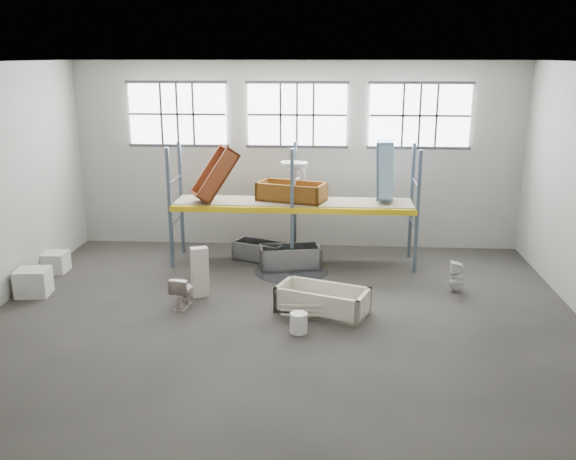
# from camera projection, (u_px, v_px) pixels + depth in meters

# --- Properties ---
(floor) EXTENTS (12.00, 10.00, 0.10)m
(floor) POSITION_uv_depth(u_px,v_px,m) (283.00, 318.00, 12.81)
(floor) COLOR #47433D
(floor) RESTS_ON ground
(ceiling) EXTENTS (12.00, 10.00, 0.10)m
(ceiling) POSITION_uv_depth(u_px,v_px,m) (282.00, 59.00, 11.44)
(ceiling) COLOR silver
(ceiling) RESTS_ON ground
(wall_back) EXTENTS (12.00, 0.10, 5.00)m
(wall_back) POSITION_uv_depth(u_px,v_px,m) (297.00, 156.00, 16.98)
(wall_back) COLOR #A5A498
(wall_back) RESTS_ON ground
(wall_front) EXTENTS (12.00, 0.10, 5.00)m
(wall_front) POSITION_uv_depth(u_px,v_px,m) (249.00, 290.00, 7.28)
(wall_front) COLOR #B7B6A9
(wall_front) RESTS_ON ground
(window_left) EXTENTS (2.60, 0.04, 1.60)m
(window_left) POSITION_uv_depth(u_px,v_px,m) (178.00, 114.00, 16.79)
(window_left) COLOR white
(window_left) RESTS_ON wall_back
(window_mid) EXTENTS (2.60, 0.04, 1.60)m
(window_mid) POSITION_uv_depth(u_px,v_px,m) (297.00, 115.00, 16.58)
(window_mid) COLOR white
(window_mid) RESTS_ON wall_back
(window_right) EXTENTS (2.60, 0.04, 1.60)m
(window_right) POSITION_uv_depth(u_px,v_px,m) (420.00, 116.00, 16.37)
(window_right) COLOR white
(window_right) RESTS_ON wall_back
(rack_upright_la) EXTENTS (0.08, 0.08, 3.00)m
(rack_upright_la) POSITION_uv_depth(u_px,v_px,m) (170.00, 208.00, 15.38)
(rack_upright_la) COLOR slate
(rack_upright_la) RESTS_ON floor
(rack_upright_lb) EXTENTS (0.08, 0.08, 3.00)m
(rack_upright_lb) POSITION_uv_depth(u_px,v_px,m) (181.00, 198.00, 16.54)
(rack_upright_lb) COLOR slate
(rack_upright_lb) RESTS_ON floor
(rack_upright_ma) EXTENTS (0.08, 0.08, 3.00)m
(rack_upright_ma) POSITION_uv_depth(u_px,v_px,m) (292.00, 210.00, 15.18)
(rack_upright_ma) COLOR slate
(rack_upright_ma) RESTS_ON floor
(rack_upright_mb) EXTENTS (0.08, 0.08, 3.00)m
(rack_upright_mb) POSITION_uv_depth(u_px,v_px,m) (295.00, 200.00, 16.34)
(rack_upright_mb) COLOR slate
(rack_upright_mb) RESTS_ON floor
(rack_upright_ra) EXTENTS (0.08, 0.08, 3.00)m
(rack_upright_ra) POSITION_uv_depth(u_px,v_px,m) (417.00, 213.00, 14.98)
(rack_upright_ra) COLOR slate
(rack_upright_ra) RESTS_ON floor
(rack_upright_rb) EXTENTS (0.08, 0.08, 3.00)m
(rack_upright_rb) POSITION_uv_depth(u_px,v_px,m) (411.00, 201.00, 16.14)
(rack_upright_rb) COLOR slate
(rack_upright_rb) RESTS_ON floor
(rack_beam_front) EXTENTS (6.00, 0.10, 0.14)m
(rack_beam_front) POSITION_uv_depth(u_px,v_px,m) (292.00, 210.00, 15.18)
(rack_beam_front) COLOR yellow
(rack_beam_front) RESTS_ON floor
(rack_beam_back) EXTENTS (6.00, 0.10, 0.14)m
(rack_beam_back) POSITION_uv_depth(u_px,v_px,m) (295.00, 200.00, 16.34)
(rack_beam_back) COLOR yellow
(rack_beam_back) RESTS_ON floor
(shelf_deck) EXTENTS (5.90, 1.10, 0.03)m
(shelf_deck) POSITION_uv_depth(u_px,v_px,m) (294.00, 202.00, 15.74)
(shelf_deck) COLOR gray
(shelf_deck) RESTS_ON floor
(wet_patch) EXTENTS (1.80, 1.80, 0.00)m
(wet_patch) POSITION_uv_depth(u_px,v_px,m) (291.00, 272.00, 15.40)
(wet_patch) COLOR black
(wet_patch) RESTS_ON floor
(bathtub_beige) EXTENTS (2.02, 1.44, 0.54)m
(bathtub_beige) POSITION_uv_depth(u_px,v_px,m) (322.00, 300.00, 12.90)
(bathtub_beige) COLOR beige
(bathtub_beige) RESTS_ON floor
(cistern_spare) EXTENTS (0.42, 0.32, 0.37)m
(cistern_spare) POSITION_uv_depth(u_px,v_px,m) (347.00, 294.00, 13.22)
(cistern_spare) COLOR #F4E4C8
(cistern_spare) RESTS_ON bathtub_beige
(sink_in_tub) EXTENTS (0.50, 0.50, 0.14)m
(sink_in_tub) POSITION_uv_depth(u_px,v_px,m) (317.00, 300.00, 13.22)
(sink_in_tub) COLOR beige
(sink_in_tub) RESTS_ON bathtub_beige
(toilet_beige) EXTENTS (0.47, 0.73, 0.69)m
(toilet_beige) POSITION_uv_depth(u_px,v_px,m) (182.00, 291.00, 13.18)
(toilet_beige) COLOR beige
(toilet_beige) RESTS_ON floor
(cistern_tall) EXTENTS (0.42, 0.36, 1.11)m
(cistern_tall) POSITION_uv_depth(u_px,v_px,m) (200.00, 272.00, 13.72)
(cistern_tall) COLOR beige
(cistern_tall) RESTS_ON floor
(toilet_white) EXTENTS (0.35, 0.35, 0.70)m
(toilet_white) POSITION_uv_depth(u_px,v_px,m) (457.00, 277.00, 14.04)
(toilet_white) COLOR white
(toilet_white) RESTS_ON floor
(steel_tub_left) EXTENTS (1.47, 1.10, 0.49)m
(steel_tub_left) POSITION_uv_depth(u_px,v_px,m) (260.00, 251.00, 16.21)
(steel_tub_left) COLOR #9B9DA3
(steel_tub_left) RESTS_ON floor
(steel_tub_right) EXTENTS (1.60, 0.97, 0.55)m
(steel_tub_right) POSITION_uv_depth(u_px,v_px,m) (290.00, 257.00, 15.65)
(steel_tub_right) COLOR #989A9E
(steel_tub_right) RESTS_ON floor
(rust_tub_flat) EXTENTS (1.83, 1.25, 0.47)m
(rust_tub_flat) POSITION_uv_depth(u_px,v_px,m) (291.00, 192.00, 15.74)
(rust_tub_flat) COLOR brown
(rust_tub_flat) RESTS_ON shelf_deck
(rust_tub_tilted) EXTENTS (1.33, 1.10, 1.41)m
(rust_tub_tilted) POSITION_uv_depth(u_px,v_px,m) (215.00, 174.00, 15.51)
(rust_tub_tilted) COLOR maroon
(rust_tub_tilted) RESTS_ON shelf_deck
(sink_on_shelf) EXTENTS (0.81, 0.74, 0.58)m
(sink_on_shelf) POSITION_uv_depth(u_px,v_px,m) (294.00, 184.00, 15.33)
(sink_on_shelf) COLOR silver
(sink_on_shelf) RESTS_ON rust_tub_flat
(blue_tub_upright) EXTENTS (0.52, 0.71, 1.44)m
(blue_tub_upright) POSITION_uv_depth(u_px,v_px,m) (385.00, 170.00, 15.44)
(blue_tub_upright) COLOR #81ACC8
(blue_tub_upright) RESTS_ON shelf_deck
(bucket) EXTENTS (0.34, 0.34, 0.39)m
(bucket) POSITION_uv_depth(u_px,v_px,m) (299.00, 323.00, 11.99)
(bucket) COLOR silver
(bucket) RESTS_ON floor
(carton_near) EXTENTS (0.76, 0.67, 0.60)m
(carton_near) POSITION_uv_depth(u_px,v_px,m) (33.00, 282.00, 13.84)
(carton_near) COLOR silver
(carton_near) RESTS_ON floor
(carton_far) EXTENTS (0.60, 0.60, 0.49)m
(carton_far) POSITION_uv_depth(u_px,v_px,m) (55.00, 262.00, 15.36)
(carton_far) COLOR silver
(carton_far) RESTS_ON floor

